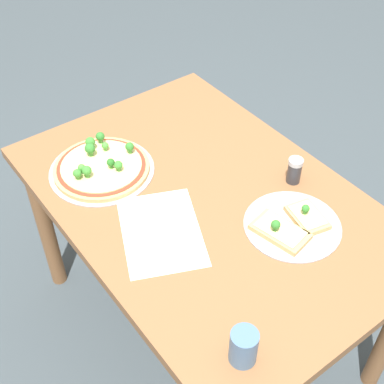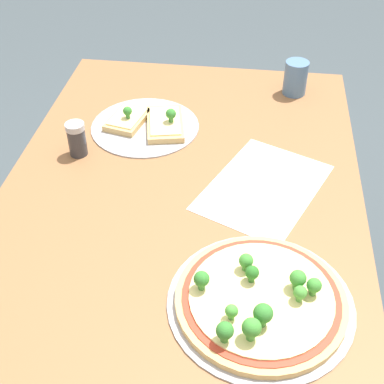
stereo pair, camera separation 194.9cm
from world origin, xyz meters
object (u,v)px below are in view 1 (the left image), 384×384
object	(u,v)px
pizza_tray_slice	(292,225)
drinking_cup	(244,347)
pizza_tray_whole	(101,167)
condiment_shaker	(294,170)
dining_table	(205,219)

from	to	relation	value
pizza_tray_slice	drinking_cup	distance (m)	0.45
pizza_tray_whole	condiment_shaker	xyz separation A→B (m)	(-0.41, -0.46, 0.03)
pizza_tray_whole	pizza_tray_slice	distance (m)	0.63
dining_table	condiment_shaker	distance (m)	0.32
dining_table	pizza_tray_slice	size ratio (longest dim) A/B	4.27
drinking_cup	dining_table	bearing A→B (deg)	-28.70
dining_table	pizza_tray_whole	xyz separation A→B (m)	(0.30, 0.19, 0.11)
pizza_tray_slice	dining_table	bearing A→B (deg)	26.72
dining_table	pizza_tray_slice	distance (m)	0.29
dining_table	drinking_cup	xyz separation A→B (m)	(-0.47, 0.26, 0.14)
pizza_tray_whole	pizza_tray_slice	bearing A→B (deg)	-150.28
dining_table	condiment_shaker	world-z (taller)	condiment_shaker
dining_table	pizza_tray_slice	world-z (taller)	pizza_tray_slice
drinking_cup	condiment_shaker	bearing A→B (deg)	-55.00
pizza_tray_slice	condiment_shaker	world-z (taller)	condiment_shaker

